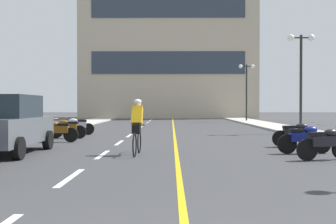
% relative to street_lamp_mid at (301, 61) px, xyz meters
% --- Properties ---
extents(ground_plane, '(140.00, 140.00, 0.00)m').
position_rel_street_lamp_mid_xyz_m(ground_plane, '(-7.06, 1.27, -3.91)').
color(ground_plane, '#38383A').
extents(curb_left, '(2.40, 72.00, 0.12)m').
position_rel_street_lamp_mid_xyz_m(curb_left, '(-14.26, 4.27, -3.85)').
color(curb_left, '#B7B2A8').
rests_on(curb_left, ground).
extents(curb_right, '(2.40, 72.00, 0.12)m').
position_rel_street_lamp_mid_xyz_m(curb_right, '(0.14, 4.27, -3.85)').
color(curb_right, '#B7B2A8').
rests_on(curb_right, ground).
extents(lane_dash_1, '(0.14, 2.20, 0.01)m').
position_rel_street_lamp_mid_xyz_m(lane_dash_1, '(-9.06, -13.73, -3.91)').
color(lane_dash_1, silver).
rests_on(lane_dash_1, ground).
extents(lane_dash_2, '(0.14, 2.20, 0.01)m').
position_rel_street_lamp_mid_xyz_m(lane_dash_2, '(-9.06, -9.73, -3.91)').
color(lane_dash_2, silver).
rests_on(lane_dash_2, ground).
extents(lane_dash_3, '(0.14, 2.20, 0.01)m').
position_rel_street_lamp_mid_xyz_m(lane_dash_3, '(-9.06, -5.73, -3.91)').
color(lane_dash_3, silver).
rests_on(lane_dash_3, ground).
extents(lane_dash_4, '(0.14, 2.20, 0.01)m').
position_rel_street_lamp_mid_xyz_m(lane_dash_4, '(-9.06, -1.73, -3.91)').
color(lane_dash_4, silver).
rests_on(lane_dash_4, ground).
extents(lane_dash_5, '(0.14, 2.20, 0.01)m').
position_rel_street_lamp_mid_xyz_m(lane_dash_5, '(-9.06, 2.27, -3.91)').
color(lane_dash_5, silver).
rests_on(lane_dash_5, ground).
extents(lane_dash_6, '(0.14, 2.20, 0.01)m').
position_rel_street_lamp_mid_xyz_m(lane_dash_6, '(-9.06, 6.27, -3.91)').
color(lane_dash_6, silver).
rests_on(lane_dash_6, ground).
extents(lane_dash_7, '(0.14, 2.20, 0.01)m').
position_rel_street_lamp_mid_xyz_m(lane_dash_7, '(-9.06, 10.27, -3.91)').
color(lane_dash_7, silver).
rests_on(lane_dash_7, ground).
extents(lane_dash_8, '(0.14, 2.20, 0.01)m').
position_rel_street_lamp_mid_xyz_m(lane_dash_8, '(-9.06, 14.27, -3.91)').
color(lane_dash_8, silver).
rests_on(lane_dash_8, ground).
extents(lane_dash_9, '(0.14, 2.20, 0.01)m').
position_rel_street_lamp_mid_xyz_m(lane_dash_9, '(-9.06, 18.27, -3.91)').
color(lane_dash_9, silver).
rests_on(lane_dash_9, ground).
extents(lane_dash_10, '(0.14, 2.20, 0.01)m').
position_rel_street_lamp_mid_xyz_m(lane_dash_10, '(-9.06, 22.27, -3.91)').
color(lane_dash_10, silver).
rests_on(lane_dash_10, ground).
extents(lane_dash_11, '(0.14, 2.20, 0.01)m').
position_rel_street_lamp_mid_xyz_m(lane_dash_11, '(-9.06, 26.27, -3.91)').
color(lane_dash_11, silver).
rests_on(lane_dash_11, ground).
extents(centre_line_yellow, '(0.12, 66.00, 0.01)m').
position_rel_street_lamp_mid_xyz_m(centre_line_yellow, '(-6.81, 4.27, -3.91)').
color(centre_line_yellow, gold).
rests_on(centre_line_yellow, ground).
extents(office_building, '(21.00, 6.20, 21.49)m').
position_rel_street_lamp_mid_xyz_m(office_building, '(-7.31, 28.31, 6.83)').
color(office_building, '#BCAD93').
rests_on(office_building, ground).
extents(street_lamp_mid, '(1.46, 0.36, 5.20)m').
position_rel_street_lamp_mid_xyz_m(street_lamp_mid, '(0.00, 0.00, 0.00)').
color(street_lamp_mid, black).
rests_on(street_lamp_mid, curb_right).
extents(street_lamp_far, '(1.46, 0.36, 5.20)m').
position_rel_street_lamp_mid_xyz_m(street_lamp_far, '(0.02, 16.07, 0.00)').
color(street_lamp_far, black).
rests_on(street_lamp_far, curb_right).
extents(parked_car_near, '(1.95, 4.21, 1.82)m').
position_rel_street_lamp_mid_xyz_m(parked_car_near, '(-12.02, -9.59, -3.00)').
color(parked_car_near, black).
rests_on(parked_car_near, ground).
extents(motorcycle_3, '(1.67, 0.71, 0.92)m').
position_rel_street_lamp_mid_xyz_m(motorcycle_3, '(-2.76, -10.92, -3.44)').
color(motorcycle_3, black).
rests_on(motorcycle_3, ground).
extents(motorcycle_4, '(1.70, 0.60, 0.92)m').
position_rel_street_lamp_mid_xyz_m(motorcycle_4, '(-2.83, -9.43, -3.44)').
color(motorcycle_4, black).
rests_on(motorcycle_4, ground).
extents(motorcycle_5, '(1.70, 0.60, 0.92)m').
position_rel_street_lamp_mid_xyz_m(motorcycle_5, '(-2.46, -7.37, -3.44)').
color(motorcycle_5, black).
rests_on(motorcycle_5, ground).
extents(motorcycle_6, '(1.70, 0.60, 0.92)m').
position_rel_street_lamp_mid_xyz_m(motorcycle_6, '(-11.62, -5.48, -3.44)').
color(motorcycle_6, black).
rests_on(motorcycle_6, ground).
extents(motorcycle_7, '(1.70, 0.60, 0.92)m').
position_rel_street_lamp_mid_xyz_m(motorcycle_7, '(-11.68, -3.55, -3.44)').
color(motorcycle_7, black).
rests_on(motorcycle_7, ground).
extents(motorcycle_8, '(1.68, 0.65, 0.92)m').
position_rel_street_lamp_mid_xyz_m(motorcycle_8, '(-11.75, -1.37, -3.44)').
color(motorcycle_8, black).
rests_on(motorcycle_8, ground).
extents(cyclist_rider, '(0.42, 1.77, 1.71)m').
position_rel_street_lamp_mid_xyz_m(cyclist_rider, '(-8.01, -9.72, -3.03)').
color(cyclist_rider, black).
rests_on(cyclist_rider, ground).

